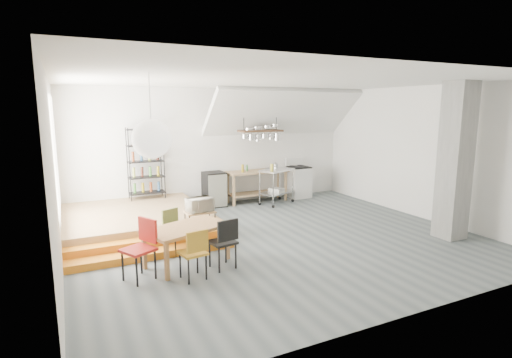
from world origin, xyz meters
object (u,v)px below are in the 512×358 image
rolling_cart (277,181)px  mini_fridge (214,189)px  dining_table (187,231)px  stove (299,181)px

rolling_cart → mini_fridge: (-1.68, 0.50, -0.16)m
dining_table → rolling_cart: rolling_cart is taller
stove → rolling_cart: stove is taller
rolling_cart → mini_fridge: 1.76m
mini_fridge → rolling_cart: bearing=-16.6°
dining_table → mini_fridge: mini_fridge is taller
dining_table → rolling_cart: (3.53, 3.21, 0.04)m
dining_table → mini_fridge: 4.15m
stove → rolling_cart: size_ratio=1.05×
stove → dining_table: 5.84m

